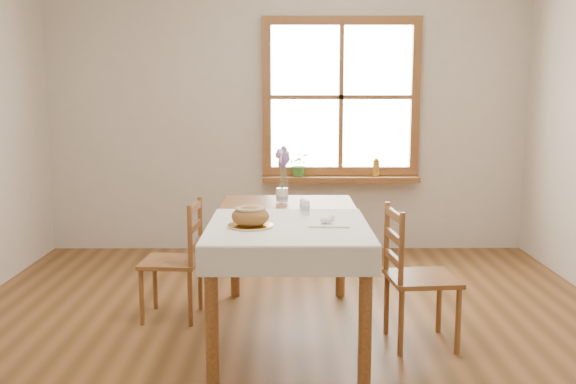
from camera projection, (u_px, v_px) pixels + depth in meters
name	position (u px, v px, depth m)	size (l,w,h in m)	color
ground	(288.00, 352.00, 3.74)	(5.00, 5.00, 0.00)	brown
room_walls	(288.00, 54.00, 3.48)	(4.60, 5.10, 2.65)	beige
window	(341.00, 97.00, 5.96)	(1.46, 0.08, 1.46)	#9A5E2F
window_sill	(341.00, 179.00, 6.01)	(1.46, 0.20, 0.05)	#9A5E2F
dining_table	(288.00, 230.00, 3.94)	(0.90, 1.60, 0.75)	#9A5E2F
table_linen	(288.00, 226.00, 3.62)	(0.91, 0.99, 0.01)	white
chair_left	(171.00, 260.00, 4.26)	(0.37, 0.39, 0.80)	#9A5E2F
chair_right	(422.00, 276.00, 3.81)	(0.39, 0.41, 0.84)	#9A5E2F
bread_plate	(250.00, 226.00, 3.56)	(0.25, 0.25, 0.01)	white
bread_loaf	(250.00, 214.00, 3.55)	(0.21, 0.21, 0.12)	brown
egg_napkin	(329.00, 224.00, 3.63)	(0.23, 0.19, 0.01)	white
eggs	(329.00, 219.00, 3.62)	(0.18, 0.16, 0.04)	white
salt_shaker	(303.00, 205.00, 4.00)	(0.05, 0.05, 0.09)	white
pepper_shaker	(306.00, 207.00, 3.91)	(0.05, 0.05, 0.10)	white
flower_vase	(282.00, 196.00, 4.39)	(0.08, 0.08, 0.09)	white
lavender_bouquet	(282.00, 169.00, 4.36)	(0.15, 0.15, 0.28)	#715393
potted_plant	(299.00, 167.00, 5.99)	(0.20, 0.22, 0.17)	#377D32
amber_bottle	(376.00, 167.00, 5.99)	(0.06, 0.06, 0.17)	#AB731F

